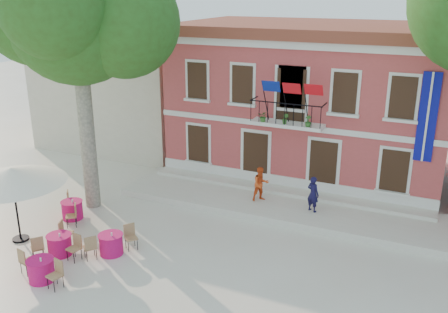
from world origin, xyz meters
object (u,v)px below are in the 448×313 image
(patio_umbrella, at_px, (12,176))
(cafe_table_4, at_px, (111,243))
(pedestrian_navy, at_px, (313,194))
(cafe_table_0, at_px, (60,244))
(cafe_table_3, at_px, (72,209))
(plane_tree_west, at_px, (76,16))
(cafe_table_1, at_px, (41,269))
(pedestrian_orange, at_px, (261,184))

(patio_umbrella, distance_m, cafe_table_4, 4.44)
(pedestrian_navy, bearing_deg, patio_umbrella, 57.82)
(cafe_table_0, height_order, cafe_table_3, same)
(plane_tree_west, relative_size, cafe_table_4, 6.20)
(plane_tree_west, bearing_deg, cafe_table_4, -43.42)
(plane_tree_west, xyz_separation_m, cafe_table_1, (2.30, -5.52, -7.68))
(plane_tree_west, distance_m, cafe_table_3, 7.81)
(cafe_table_0, bearing_deg, cafe_table_3, 122.33)
(plane_tree_west, relative_size, cafe_table_3, 6.18)
(cafe_table_4, bearing_deg, pedestrian_orange, 60.68)
(patio_umbrella, xyz_separation_m, cafe_table_1, (2.79, -1.80, -2.20))
(cafe_table_3, height_order, cafe_table_4, same)
(patio_umbrella, relative_size, pedestrian_orange, 2.58)
(pedestrian_navy, bearing_deg, cafe_table_1, 74.32)
(patio_umbrella, bearing_deg, pedestrian_navy, 34.27)
(cafe_table_1, xyz_separation_m, cafe_table_3, (-2.24, 4.10, 0.00))
(plane_tree_west, distance_m, cafe_table_4, 8.94)
(cafe_table_0, relative_size, cafe_table_4, 1.05)
(patio_umbrella, distance_m, pedestrian_orange, 9.98)
(cafe_table_0, bearing_deg, plane_tree_west, 112.89)
(cafe_table_3, bearing_deg, cafe_table_0, -57.67)
(cafe_table_1, bearing_deg, pedestrian_orange, 62.32)
(cafe_table_0, height_order, cafe_table_4, same)
(pedestrian_orange, bearing_deg, cafe_table_0, -169.54)
(patio_umbrella, relative_size, cafe_table_1, 2.00)
(plane_tree_west, xyz_separation_m, pedestrian_orange, (6.76, 2.96, -7.04))
(plane_tree_west, relative_size, cafe_table_0, 5.91)
(pedestrian_navy, bearing_deg, cafe_table_0, 65.83)
(cafe_table_1, bearing_deg, cafe_table_3, 118.60)
(patio_umbrella, distance_m, cafe_table_1, 3.98)
(pedestrian_orange, xyz_separation_m, cafe_table_3, (-6.69, -4.38, -0.64))
(cafe_table_1, relative_size, cafe_table_4, 1.11)
(plane_tree_west, relative_size, pedestrian_orange, 7.22)
(pedestrian_navy, xyz_separation_m, cafe_table_4, (-5.79, -5.96, -0.65))
(plane_tree_west, distance_m, cafe_table_0, 8.78)
(cafe_table_0, xyz_separation_m, cafe_table_3, (-1.60, 2.53, -0.01))
(cafe_table_0, relative_size, cafe_table_1, 0.94)
(pedestrian_orange, bearing_deg, pedestrian_navy, -46.74)
(pedestrian_navy, distance_m, cafe_table_3, 10.01)
(cafe_table_0, bearing_deg, pedestrian_navy, 42.28)
(patio_umbrella, height_order, cafe_table_0, patio_umbrella)
(cafe_table_4, bearing_deg, patio_umbrella, -171.39)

